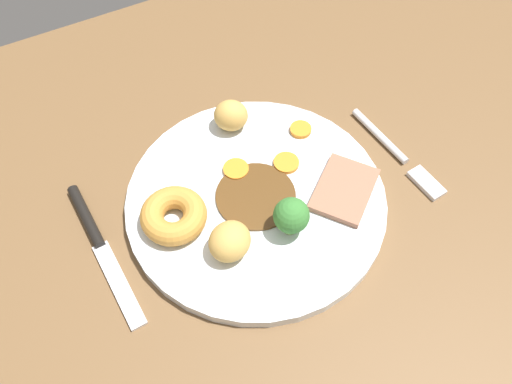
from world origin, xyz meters
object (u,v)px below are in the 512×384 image
at_px(roast_potato_right, 231,116).
at_px(carrot_coin_side, 236,169).
at_px(broccoli_floret, 291,216).
at_px(yorkshire_pudding, 174,215).
at_px(dinner_plate, 256,201).
at_px(roast_potato_left, 230,241).
at_px(carrot_coin_back, 286,163).
at_px(meat_slice_main, 344,189).
at_px(carrot_coin_front, 301,130).
at_px(knife, 97,240).
at_px(fork, 398,155).

distance_m(roast_potato_right, carrot_coin_side, 0.07).
relative_size(carrot_coin_side, broccoli_floret, 0.64).
distance_m(yorkshire_pudding, broccoli_floret, 0.12).
distance_m(dinner_plate, roast_potato_left, 0.07).
xyz_separation_m(dinner_plate, carrot_coin_back, (-0.05, -0.02, 0.01)).
relative_size(yorkshire_pudding, broccoli_floret, 1.56).
xyz_separation_m(meat_slice_main, carrot_coin_front, (-0.00, -0.10, -0.00)).
relative_size(yorkshire_pudding, carrot_coin_back, 2.41).
bearing_deg(roast_potato_left, knife, -34.54).
xyz_separation_m(dinner_plate, carrot_coin_side, (0.00, -0.04, 0.01)).
relative_size(meat_slice_main, carrot_coin_back, 2.71).
distance_m(yorkshire_pudding, fork, 0.27).
bearing_deg(dinner_plate, carrot_coin_front, -147.26).
bearing_deg(yorkshire_pudding, carrot_coin_back, -175.52).
relative_size(carrot_coin_back, carrot_coin_side, 1.01).
bearing_deg(fork, meat_slice_main, -83.17).
xyz_separation_m(roast_potato_left, knife, (0.12, -0.08, -0.03)).
xyz_separation_m(carrot_coin_back, carrot_coin_side, (0.06, -0.02, -0.00)).
xyz_separation_m(broccoli_floret, knife, (0.19, -0.09, -0.03)).
bearing_deg(carrot_coin_front, yorkshire_pudding, 14.24).
xyz_separation_m(dinner_plate, yorkshire_pudding, (0.09, -0.01, 0.02)).
height_order(meat_slice_main, yorkshire_pudding, yorkshire_pudding).
bearing_deg(carrot_coin_front, fork, 138.51).
relative_size(meat_slice_main, broccoli_floret, 1.75).
bearing_deg(roast_potato_left, roast_potato_right, -116.82).
bearing_deg(carrot_coin_back, dinner_plate, 24.68).
xyz_separation_m(roast_potato_right, carrot_coin_back, (-0.03, 0.08, -0.02)).
distance_m(meat_slice_main, carrot_coin_side, 0.12).
distance_m(yorkshire_pudding, carrot_coin_back, 0.14).
bearing_deg(carrot_coin_back, carrot_coin_side, -18.91).
height_order(roast_potato_right, fork, roast_potato_right).
height_order(broccoli_floret, knife, broccoli_floret).
bearing_deg(yorkshire_pudding, carrot_coin_side, -161.12).
bearing_deg(carrot_coin_back, roast_potato_right, -70.02).
bearing_deg(yorkshire_pudding, roast_potato_right, -140.73).
relative_size(carrot_coin_side, knife, 0.16).
bearing_deg(knife, dinner_plate, 75.19).
distance_m(dinner_plate, roast_potato_right, 0.11).
bearing_deg(roast_potato_left, carrot_coin_back, -146.89).
bearing_deg(fork, roast_potato_left, -88.95).
xyz_separation_m(roast_potato_right, knife, (0.19, 0.07, -0.03)).
relative_size(carrot_coin_back, knife, 0.16).
bearing_deg(fork, dinner_plate, -101.33).
relative_size(yorkshire_pudding, carrot_coin_front, 2.75).
bearing_deg(broccoli_floret, knife, -25.57).
distance_m(carrot_coin_side, broccoli_floret, 0.10).
relative_size(dinner_plate, carrot_coin_back, 9.77).
bearing_deg(fork, carrot_coin_front, -136.62).
bearing_deg(yorkshire_pudding, carrot_coin_front, -165.76).
relative_size(roast_potato_right, fork, 0.26).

